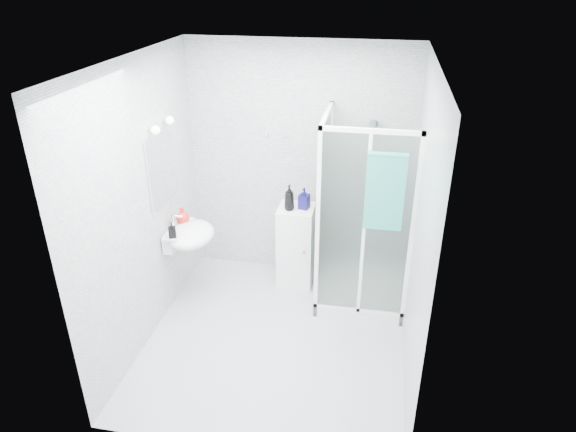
% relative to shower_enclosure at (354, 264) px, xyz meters
% --- Properties ---
extents(room, '(2.40, 2.60, 2.60)m').
position_rel_shower_enclosure_xyz_m(room, '(-0.67, -0.77, 0.85)').
color(room, silver).
rests_on(room, ground).
extents(shower_enclosure, '(0.90, 0.95, 2.00)m').
position_rel_shower_enclosure_xyz_m(shower_enclosure, '(0.00, 0.00, 0.00)').
color(shower_enclosure, white).
rests_on(shower_enclosure, ground).
extents(wall_basin, '(0.46, 0.56, 0.35)m').
position_rel_shower_enclosure_xyz_m(wall_basin, '(-1.66, -0.32, 0.35)').
color(wall_basin, white).
rests_on(wall_basin, ground).
extents(mirror, '(0.02, 0.60, 0.70)m').
position_rel_shower_enclosure_xyz_m(mirror, '(-1.85, -0.32, 1.05)').
color(mirror, white).
rests_on(mirror, room).
extents(vanity_lights, '(0.10, 0.40, 0.08)m').
position_rel_shower_enclosure_xyz_m(vanity_lights, '(-1.80, -0.32, 1.47)').
color(vanity_lights, silver).
rests_on(vanity_lights, room).
extents(wall_hooks, '(0.23, 0.06, 0.03)m').
position_rel_shower_enclosure_xyz_m(wall_hooks, '(-0.92, 0.49, 1.17)').
color(wall_hooks, silver).
rests_on(wall_hooks, room).
extents(storage_cabinet, '(0.38, 0.41, 0.92)m').
position_rel_shower_enclosure_xyz_m(storage_cabinet, '(-0.66, 0.24, 0.01)').
color(storage_cabinet, white).
rests_on(storage_cabinet, ground).
extents(hand_towel, '(0.34, 0.05, 0.73)m').
position_rel_shower_enclosure_xyz_m(hand_towel, '(0.24, -0.40, 1.03)').
color(hand_towel, teal).
rests_on(hand_towel, shower_enclosure).
extents(shampoo_bottle_a, '(0.11, 0.11, 0.28)m').
position_rel_shower_enclosure_xyz_m(shampoo_bottle_a, '(-0.72, 0.19, 0.61)').
color(shampoo_bottle_a, black).
rests_on(shampoo_bottle_a, storage_cabinet).
extents(shampoo_bottle_b, '(0.12, 0.13, 0.23)m').
position_rel_shower_enclosure_xyz_m(shampoo_bottle_b, '(-0.57, 0.25, 0.59)').
color(shampoo_bottle_b, '#0F0C4D').
rests_on(shampoo_bottle_b, storage_cabinet).
extents(soap_dispenser_orange, '(0.18, 0.18, 0.18)m').
position_rel_shower_enclosure_xyz_m(soap_dispenser_orange, '(-1.75, -0.21, 0.50)').
color(soap_dispenser_orange, red).
rests_on(soap_dispenser_orange, wall_basin).
extents(soap_dispenser_black, '(0.09, 0.09, 0.16)m').
position_rel_shower_enclosure_xyz_m(soap_dispenser_black, '(-1.74, -0.51, 0.49)').
color(soap_dispenser_black, black).
rests_on(soap_dispenser_black, wall_basin).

